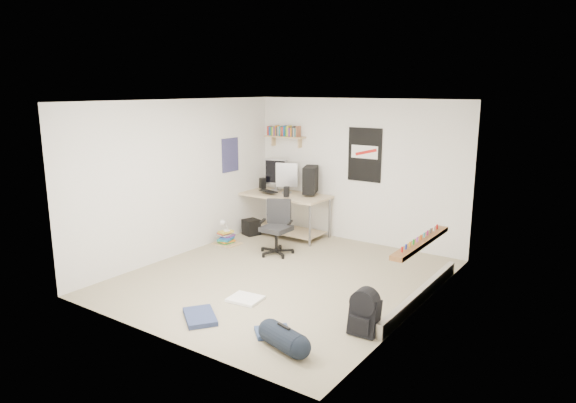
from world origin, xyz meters
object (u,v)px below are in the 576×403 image
Objects in this scene: desk at (281,215)px; office_chair at (276,225)px; book_stack at (227,236)px; backpack at (364,317)px; duffel_bag at (284,337)px.

office_chair is (0.60, -0.99, 0.12)m from desk.
office_chair is 1.09m from book_stack.
office_chair is 1.89× the size of book_stack.
office_chair is 2.13× the size of backpack.
desk is 3.62× the size of duffel_bag.
backpack is (3.05, -2.70, -0.16)m from desk.
desk reaches higher than backpack.
duffel_bag reaches higher than book_stack.
backpack reaches higher than book_stack.
desk reaches higher than book_stack.
desk is at bearing 67.01° from book_stack.
backpack is 0.85× the size of duffel_bag.
desk is 2.00× the size of office_chair.
book_stack is at bearing 151.66° from backpack.
book_stack is (-2.96, 2.47, 0.01)m from duffel_bag.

